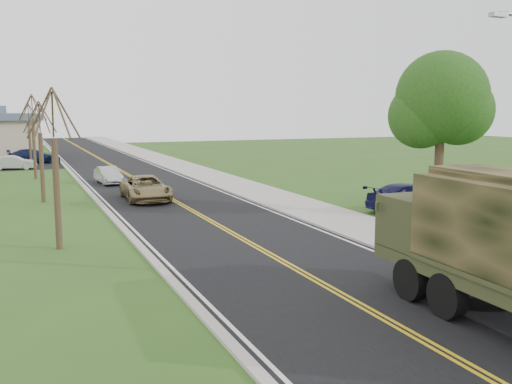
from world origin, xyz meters
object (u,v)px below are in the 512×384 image
sedan_silver (108,175)px  pickup_navy (409,197)px  suv_champagne (145,188)px  military_truck (512,239)px

sedan_silver → pickup_navy: size_ratio=0.75×
suv_champagne → pickup_navy: 14.87m
military_truck → suv_champagne: (-4.06, 22.85, -1.44)m
sedan_silver → pickup_navy: pickup_navy is taller
military_truck → sedan_silver: bearing=100.6°
military_truck → pickup_navy: 16.08m
sedan_silver → suv_champagne: bearing=-89.1°
military_truck → sedan_silver: 31.65m
suv_champagne → sedan_silver: size_ratio=1.39×
sedan_silver → pickup_navy: bearing=-58.5°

